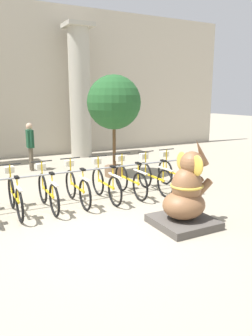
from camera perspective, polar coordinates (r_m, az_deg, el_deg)
The scene contains 14 objects.
ground_plane at distance 6.11m, azimuth -3.32°, elevation -11.27°, with size 60.00×60.00×0.00m, color #9E937F.
building_facade at distance 13.90m, azimuth -18.85°, elevation 14.12°, with size 20.00×0.20×6.00m.
column_right at distance 13.51m, azimuth -8.04°, elevation 13.11°, with size 1.06×1.06×5.16m.
bike_rack at distance 7.66m, azimuth -8.83°, elevation -1.33°, with size 6.15×0.05×0.77m.
bicycle_2 at distance 7.27m, azimuth -18.81°, elevation -4.54°, with size 0.48×1.68×1.01m.
bicycle_3 at distance 7.40m, azimuth -13.50°, elevation -3.91°, with size 0.48×1.68×1.01m.
bicycle_4 at distance 7.64m, azimuth -8.56°, elevation -3.18°, with size 0.48×1.68×1.01m.
bicycle_5 at distance 7.83m, azimuth -3.62°, elevation -2.67°, with size 0.48×1.68×1.01m.
bicycle_6 at distance 8.18m, azimuth 0.64°, elevation -1.97°, with size 0.48×1.68×1.01m.
bicycle_7 at distance 8.50m, azimuth 4.86°, elevation -1.47°, with size 0.48×1.68×1.01m.
bicycle_8 at distance 8.91m, azimuth 8.51°, elevation -0.91°, with size 0.48×1.68×1.01m.
elephant_statue at distance 6.36m, azimuth 10.40°, elevation -4.97°, with size 1.10×1.10×1.69m.
person_pedestrian at distance 11.27m, azimuth -16.35°, elevation 4.28°, with size 0.21×0.47×1.59m.
potted_tree at distance 9.95m, azimuth -2.12°, elevation 11.02°, with size 1.61×1.61×3.07m.
Camera 1 is at (-2.29, -5.10, 2.46)m, focal length 35.00 mm.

